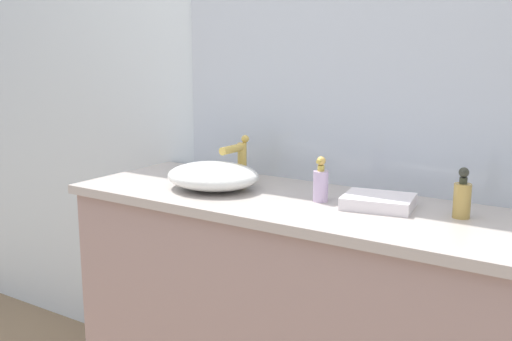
# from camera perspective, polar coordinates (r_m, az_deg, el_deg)

# --- Properties ---
(bathroom_wall_rear) EXTENTS (6.00, 0.06, 2.60)m
(bathroom_wall_rear) POSITION_cam_1_polar(r_m,az_deg,el_deg) (2.16, 7.85, 9.77)
(bathroom_wall_rear) COLOR silver
(bathroom_wall_rear) RESTS_ON ground
(vanity_counter) EXTENTS (1.58, 0.52, 0.89)m
(vanity_counter) POSITION_cam_1_polar(r_m,az_deg,el_deg) (2.08, 4.30, -14.63)
(vanity_counter) COLOR gray
(vanity_counter) RESTS_ON ground
(wall_mirror_panel) EXTENTS (1.30, 0.01, 1.07)m
(wall_mirror_panel) POSITION_cam_1_polar(r_m,az_deg,el_deg) (2.11, 8.31, 13.01)
(wall_mirror_panel) COLOR #B2BCC6
(wall_mirror_panel) RESTS_ON vanity_counter
(sink_basin) EXTENTS (0.32, 0.28, 0.09)m
(sink_basin) POSITION_cam_1_polar(r_m,az_deg,el_deg) (2.08, -3.99, -0.50)
(sink_basin) COLOR silver
(sink_basin) RESTS_ON vanity_counter
(faucet) EXTENTS (0.03, 0.15, 0.16)m
(faucet) POSITION_cam_1_polar(r_m,az_deg,el_deg) (2.19, -1.59, 1.44)
(faucet) COLOR gold
(faucet) RESTS_ON vanity_counter
(soap_dispenser) EXTENTS (0.05, 0.05, 0.14)m
(soap_dispenser) POSITION_cam_1_polar(r_m,az_deg,el_deg) (1.82, 18.51, -2.36)
(soap_dispenser) COLOR #B29044
(soap_dispenser) RESTS_ON vanity_counter
(lotion_bottle) EXTENTS (0.05, 0.05, 0.14)m
(lotion_bottle) POSITION_cam_1_polar(r_m,az_deg,el_deg) (1.92, 6.00, -1.16)
(lotion_bottle) COLOR #C6ADD2
(lotion_bottle) RESTS_ON vanity_counter
(folded_hand_towel) EXTENTS (0.23, 0.19, 0.04)m
(folded_hand_towel) POSITION_cam_1_polar(r_m,az_deg,el_deg) (1.87, 11.25, -2.84)
(folded_hand_towel) COLOR white
(folded_hand_towel) RESTS_ON vanity_counter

